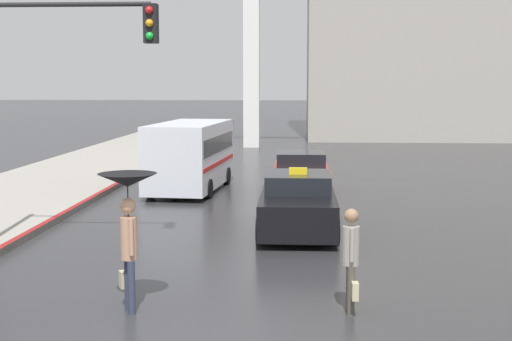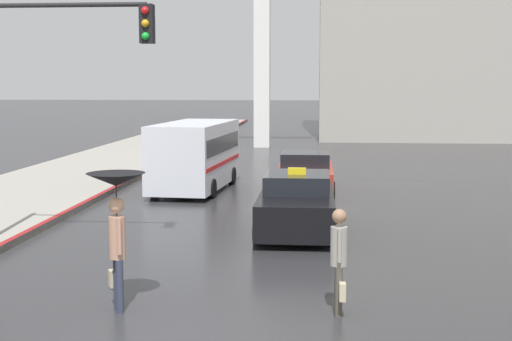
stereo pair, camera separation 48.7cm
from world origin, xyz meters
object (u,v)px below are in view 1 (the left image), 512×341
pedestrian_with_umbrella (128,204)px  traffic_light (50,71)px  taxi (298,205)px  pedestrian_man (351,255)px  sedan_red (301,175)px  ambulance_van (191,153)px

pedestrian_with_umbrella → traffic_light: traffic_light is taller
pedestrian_with_umbrella → traffic_light: (-2.54, 3.87, 2.14)m
taxi → traffic_light: size_ratio=0.78×
pedestrian_with_umbrella → pedestrian_man: 3.62m
taxi → pedestrian_man: pedestrian_man is taller
pedestrian_man → traffic_light: bearing=-123.0°
pedestrian_with_umbrella → pedestrian_man: bearing=-114.7°
sedan_red → traffic_light: (-5.33, -8.69, 3.26)m
pedestrian_man → ambulance_van: bearing=-162.3°
taxi → pedestrian_with_umbrella: bearing=67.4°
taxi → ambulance_van: size_ratio=0.78×
pedestrian_with_umbrella → sedan_red: bearing=-39.6°
ambulance_van → pedestrian_man: (4.51, -12.96, -0.34)m
taxi → traffic_light: 6.66m
sedan_red → pedestrian_with_umbrella: 12.91m
sedan_red → traffic_light: traffic_light is taller
ambulance_van → traffic_light: traffic_light is taller
sedan_red → pedestrian_with_umbrella: bearing=77.5°
taxi → pedestrian_man: bearing=97.6°
sedan_red → traffic_light: size_ratio=0.72×
taxi → sedan_red: size_ratio=1.08×
sedan_red → pedestrian_man: (0.74, -12.41, 0.31)m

